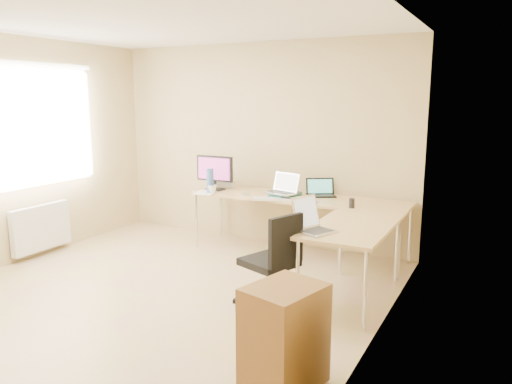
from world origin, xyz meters
The scene contains 25 objects.
floor centered at (0.00, 0.00, 0.00)m, with size 4.50×4.50×0.00m, color tan.
ceiling centered at (0.00, 0.00, 2.60)m, with size 4.50×4.50×0.00m, color white.
wall_back centered at (0.00, 2.25, 1.30)m, with size 4.50×4.50×0.00m, color tan.
wall_left centered at (-2.10, 0.00, 1.30)m, with size 4.50×4.50×0.00m, color tan.
wall_right centered at (2.10, 0.00, 1.30)m, with size 4.50×4.50×0.00m, color tan.
desk_main centered at (0.72, 1.85, 0.36)m, with size 2.65×0.70×0.73m, color tan.
desk_return centered at (1.70, 0.85, 0.36)m, with size 0.70×1.30×0.73m, color tan.
monitor centered at (-0.40, 1.77, 0.95)m, with size 0.52×0.17×0.45m, color black.
book_stack centered at (0.58, 1.80, 0.76)m, with size 0.24×0.33×0.05m, color #1E756C.
laptop_center centered at (0.58, 1.70, 0.90)m, with size 0.37×0.28×0.24m, color #B6BACE.
laptop_black centered at (0.96, 2.01, 0.84)m, with size 0.34×0.25×0.21m, color black.
keyboard centered at (0.56, 1.55, 0.74)m, with size 0.49×0.14×0.02m, color silver.
mouse centered at (1.02, 1.66, 0.75)m, with size 0.09×0.06×0.03m, color beige.
mug centered at (-0.30, 1.55, 0.78)m, with size 0.11×0.11×0.11m, color white.
cd_stack centered at (0.12, 1.64, 0.74)m, with size 0.11×0.11×0.03m, color silver.
water_bottle centered at (-0.33, 1.55, 0.89)m, with size 0.09×0.09×0.31m, color #4467AA.
papers centered at (-0.40, 1.55, 0.73)m, with size 0.23×0.33×0.01m, color white.
white_box centered at (-0.40, 2.05, 0.77)m, with size 0.21×0.16×0.08m, color white.
desk_fan centered at (-0.35, 2.05, 0.86)m, with size 0.20×0.20×0.26m, color silver.
black_cup centered at (1.48, 1.55, 0.78)m, with size 0.06×0.06×0.11m, color black.
laptop_return centered at (1.48, 0.46, 0.85)m, with size 0.29×0.37×0.25m, color silver.
office_chair centered at (1.10, 0.30, 0.50)m, with size 0.55×0.55×0.92m, color black.
cabinet centered at (1.74, -0.78, 0.36)m, with size 0.40×0.50×0.69m, color #955C23.
radiator centered at (-2.03, 0.40, 0.35)m, with size 0.09×0.80×0.55m, color white.
window centered at (-2.05, 0.40, 1.55)m, with size 0.10×1.80×1.40m, color white.
Camera 1 is at (2.97, -3.52, 1.90)m, focal length 34.61 mm.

